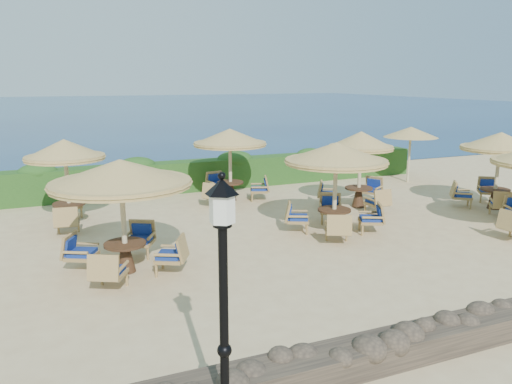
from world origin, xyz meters
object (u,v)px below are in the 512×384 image
at_px(cafe_set_1, 336,170).
at_px(cafe_set_6, 499,159).
at_px(cafe_set_4, 230,150).
at_px(cafe_set_5, 360,158).
at_px(extra_parasol, 411,132).
at_px(lamp_post, 224,323).
at_px(cafe_set_0, 122,192).
at_px(cafe_set_3, 66,164).

xyz_separation_m(cafe_set_1, cafe_set_6, (6.56, 0.23, -0.10)).
height_order(cafe_set_4, cafe_set_5, same).
bearing_deg(extra_parasol, cafe_set_5, -147.39).
distance_m(extra_parasol, cafe_set_1, 8.56).
xyz_separation_m(extra_parasol, cafe_set_1, (-6.86, -5.12, -0.31)).
xyz_separation_m(lamp_post, extra_parasol, (12.60, 12.00, 0.62)).
relative_size(cafe_set_0, cafe_set_3, 1.12).
height_order(cafe_set_1, cafe_set_5, same).
xyz_separation_m(cafe_set_4, cafe_set_5, (3.81, -2.64, -0.13)).
distance_m(cafe_set_3, cafe_set_5, 9.56).
xyz_separation_m(cafe_set_0, cafe_set_5, (8.43, 3.03, -0.17)).
bearing_deg(cafe_set_5, extra_parasol, 32.61).
bearing_deg(cafe_set_3, cafe_set_6, -14.49).
distance_m(cafe_set_0, cafe_set_1, 6.12).
height_order(extra_parasol, cafe_set_1, cafe_set_1).
distance_m(cafe_set_3, cafe_set_6, 14.08).
bearing_deg(cafe_set_1, cafe_set_0, -172.61).
height_order(cafe_set_1, cafe_set_4, same).
height_order(lamp_post, extra_parasol, lamp_post).
bearing_deg(cafe_set_3, cafe_set_5, -9.08).
bearing_deg(lamp_post, cafe_set_6, 30.03).
bearing_deg(cafe_set_1, cafe_set_3, 152.05).
height_order(cafe_set_0, cafe_set_5, same).
relative_size(extra_parasol, cafe_set_4, 0.87).
relative_size(cafe_set_5, cafe_set_6, 1.04).
xyz_separation_m(cafe_set_0, cafe_set_3, (-1.01, 4.54, -0.00)).
bearing_deg(cafe_set_0, lamp_post, -86.98).
relative_size(lamp_post, cafe_set_3, 1.16).
height_order(lamp_post, cafe_set_5, lamp_post).
bearing_deg(cafe_set_5, cafe_set_1, -136.43).
relative_size(cafe_set_0, cafe_set_6, 1.20).
distance_m(cafe_set_0, cafe_set_5, 8.96).
bearing_deg(cafe_set_0, extra_parasol, 24.57).
distance_m(lamp_post, cafe_set_6, 14.21).
relative_size(extra_parasol, cafe_set_0, 0.75).
bearing_deg(cafe_set_1, cafe_set_5, 43.57).
height_order(extra_parasol, cafe_set_6, cafe_set_6).
distance_m(cafe_set_4, cafe_set_6, 9.26).
xyz_separation_m(lamp_post, cafe_set_3, (-1.33, 10.63, 0.36)).
height_order(lamp_post, cafe_set_1, lamp_post).
distance_m(cafe_set_4, cafe_set_5, 4.63).
bearing_deg(cafe_set_4, lamp_post, -110.08).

